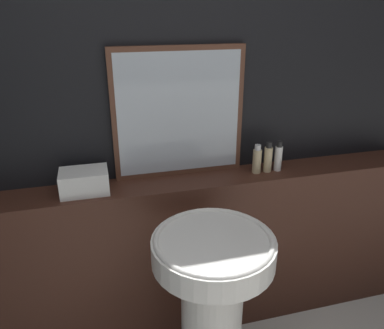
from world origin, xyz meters
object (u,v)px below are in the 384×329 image
(mirror, at_px, (179,113))
(shampoo_bottle, at_px, (257,160))
(pedestal_sink, at_px, (212,302))
(lotion_bottle, at_px, (278,157))
(towel_stack, at_px, (84,181))
(conditioner_bottle, at_px, (268,158))

(mirror, bearing_deg, shampoo_bottle, -13.42)
(pedestal_sink, height_order, lotion_bottle, lotion_bottle)
(pedestal_sink, xyz_separation_m, towel_stack, (-0.50, 0.46, 0.44))
(pedestal_sink, xyz_separation_m, lotion_bottle, (0.51, 0.46, 0.46))
(shampoo_bottle, height_order, lotion_bottle, lotion_bottle)
(conditioner_bottle, bearing_deg, shampoo_bottle, 180.00)
(shampoo_bottle, bearing_deg, lotion_bottle, 0.00)
(mirror, distance_m, lotion_bottle, 0.58)
(pedestal_sink, distance_m, towel_stack, 0.81)
(towel_stack, relative_size, lotion_bottle, 1.36)
(mirror, bearing_deg, pedestal_sink, -88.85)
(pedestal_sink, height_order, towel_stack, towel_stack)
(shampoo_bottle, bearing_deg, conditioner_bottle, -0.00)
(pedestal_sink, distance_m, mirror, 0.90)
(shampoo_bottle, relative_size, lotion_bottle, 0.95)
(mirror, height_order, conditioner_bottle, mirror)
(shampoo_bottle, bearing_deg, pedestal_sink, -130.17)
(mirror, relative_size, towel_stack, 2.99)
(shampoo_bottle, xyz_separation_m, conditioner_bottle, (0.06, -0.00, 0.00))
(shampoo_bottle, bearing_deg, mirror, 166.58)
(mirror, distance_m, towel_stack, 0.56)
(shampoo_bottle, distance_m, lotion_bottle, 0.12)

